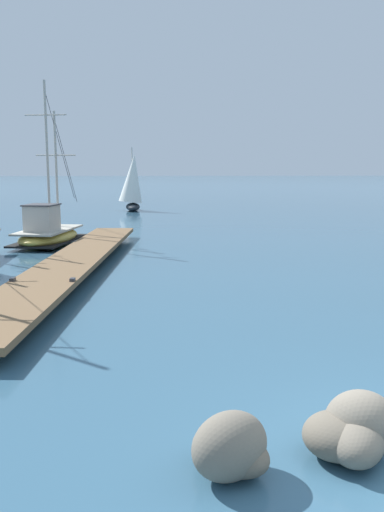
# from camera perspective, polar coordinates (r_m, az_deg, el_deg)

# --- Properties ---
(floating_dock) EXTENTS (3.36, 18.16, 0.53)m
(floating_dock) POSITION_cam_1_polar(r_m,az_deg,el_deg) (18.29, -12.40, -0.52)
(floating_dock) COLOR brown
(floating_dock) RESTS_ON ground
(fishing_boat_2) EXTENTS (2.91, 6.37, 7.13)m
(fishing_boat_2) POSITION_cam_1_polar(r_m,az_deg,el_deg) (24.74, -15.00, 2.45)
(fishing_boat_2) COLOR gold
(fishing_boat_2) RESTS_ON ground
(shore_rock_near_left) EXTENTS (1.21, 1.29, 0.76)m
(shore_rock_near_left) POSITION_cam_1_polar(r_m,az_deg,el_deg) (6.45, 4.02, -19.58)
(shore_rock_near_left) COLOR #6B6151
(shore_rock_near_left) RESTS_ON ground
(shore_rock_near_right) EXTENTS (1.36, 1.28, 0.78)m
(shore_rock_near_right) POSITION_cam_1_polar(r_m,az_deg,el_deg) (7.07, 16.58, -17.29)
(shore_rock_near_right) COLOR slate
(shore_rock_near_right) RESTS_ON ground
(distant_sailboat) EXTENTS (2.28, 3.70, 4.94)m
(distant_sailboat) POSITION_cam_1_polar(r_m,az_deg,el_deg) (42.91, -6.31, 7.69)
(distant_sailboat) COLOR black
(distant_sailboat) RESTS_ON ground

